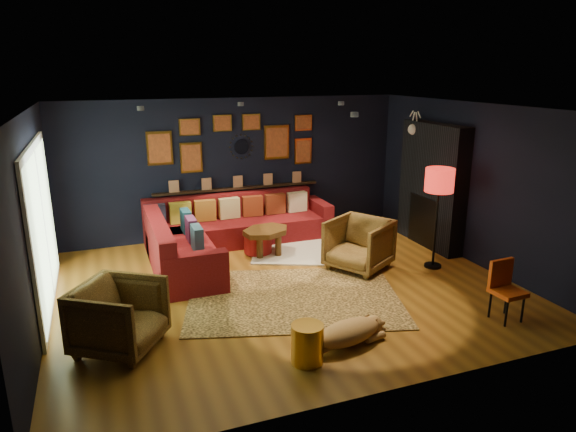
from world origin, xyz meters
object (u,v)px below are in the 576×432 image
object	(u,v)px
armchair_left	(119,314)
floor_lamp	(439,185)
sectional	(218,235)
coffee_table	(266,234)
armchair_right	(359,242)
gold_stool	(307,344)
pouf	(258,243)
orange_chair	(505,285)
dog	(348,328)

from	to	relation	value
armchair_left	floor_lamp	size ratio (longest dim) A/B	0.54
sectional	coffee_table	bearing A→B (deg)	-29.06
armchair_right	armchair_left	bearing A→B (deg)	-103.40
armchair_right	gold_stool	world-z (taller)	armchair_right
pouf	armchair_left	size ratio (longest dim) A/B	0.54
armchair_left	orange_chair	bearing A→B (deg)	-67.55
armchair_right	gold_stool	distance (m)	2.91
orange_chair	floor_lamp	size ratio (longest dim) A/B	0.48
sectional	pouf	bearing A→B (deg)	-26.03
coffee_table	dog	size ratio (longest dim) A/B	0.89
coffee_table	gold_stool	world-z (taller)	coffee_table
sectional	coffee_table	world-z (taller)	sectional
orange_chair	armchair_left	bearing A→B (deg)	165.75
armchair_right	floor_lamp	size ratio (longest dim) A/B	0.55
pouf	gold_stool	world-z (taller)	gold_stool
sectional	coffee_table	distance (m)	0.86
pouf	dog	bearing A→B (deg)	-88.73
armchair_left	coffee_table	bearing A→B (deg)	-13.22
sectional	armchair_left	xyz separation A→B (m)	(-1.78, -2.78, 0.12)
sectional	gold_stool	bearing A→B (deg)	-88.27
coffee_table	armchair_left	distance (m)	3.46
armchair_left	dog	size ratio (longest dim) A/B	0.74
pouf	dog	size ratio (longest dim) A/B	0.40
sectional	armchair_right	bearing A→B (deg)	-38.38
coffee_table	orange_chair	xyz separation A→B (m)	(2.13, -3.29, 0.07)
pouf	dog	distance (m)	3.30
pouf	gold_stool	xyz separation A→B (m)	(-0.52, -3.48, 0.04)
armchair_left	dog	distance (m)	2.63
coffee_table	armchair_left	size ratio (longest dim) A/B	1.21
pouf	armchair_right	bearing A→B (deg)	-43.18
armchair_left	floor_lamp	world-z (taller)	floor_lamp
armchair_right	floor_lamp	xyz separation A→B (m)	(1.17, -0.36, 0.92)
dog	floor_lamp	bearing A→B (deg)	22.21
orange_chair	sectional	bearing A→B (deg)	124.79
dog	coffee_table	bearing A→B (deg)	76.07
orange_chair	armchair_right	bearing A→B (deg)	110.30
gold_stool	floor_lamp	distance (m)	3.73
coffee_table	floor_lamp	xyz separation A→B (m)	(2.37, -1.48, 0.99)
sectional	armchair_left	distance (m)	3.30
sectional	orange_chair	bearing A→B (deg)	-52.19
armchair_right	sectional	bearing A→B (deg)	-160.28
sectional	floor_lamp	world-z (taller)	floor_lamp
armchair_right	floor_lamp	bearing A→B (deg)	40.91
gold_stool	floor_lamp	size ratio (longest dim) A/B	0.28
sectional	pouf	xyz separation A→B (m)	(0.63, -0.31, -0.14)
armchair_left	floor_lamp	distance (m)	5.06
orange_chair	floor_lamp	world-z (taller)	floor_lamp
armchair_right	pouf	bearing A→B (deg)	-165.09
orange_chair	dog	xyz separation A→B (m)	(-2.17, 0.10, -0.25)
sectional	armchair_left	size ratio (longest dim) A/B	3.85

